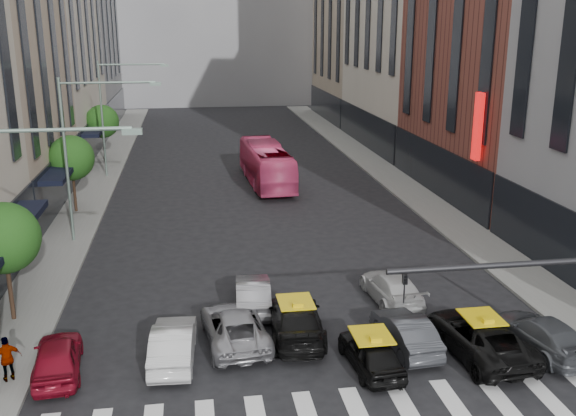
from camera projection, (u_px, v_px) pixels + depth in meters
name	position (u px, v px, depth m)	size (l,w,h in m)	color
sidewalk_left	(90.00, 196.00, 45.52)	(3.00, 96.00, 0.15)	slate
sidewalk_right	(401.00, 184.00, 48.90)	(3.00, 96.00, 0.15)	slate
building_right_b	(503.00, 6.00, 43.28)	(8.00, 18.00, 26.00)	brown
building_right_d	(359.00, 6.00, 79.09)	(8.00, 18.00, 28.00)	tan
tree_near	(4.00, 238.00, 25.50)	(2.88, 2.88, 4.95)	black
tree_mid	(71.00, 158.00, 40.69)	(2.88, 2.88, 4.95)	black
tree_far	(102.00, 121.00, 55.89)	(2.88, 2.88, 4.95)	black
streetlamp_near	(2.00, 228.00, 19.43)	(5.38, 0.25, 9.00)	gray
streetlamp_mid	(82.00, 138.00, 34.63)	(5.38, 0.25, 9.00)	gray
streetlamp_far	(114.00, 103.00, 49.82)	(5.38, 0.25, 9.00)	gray
liberty_sign	(478.00, 127.00, 37.93)	(0.30, 0.70, 4.00)	red
car_red	(57.00, 357.00, 22.37)	(1.59, 3.96, 1.35)	maroon
car_white_front	(173.00, 343.00, 23.27)	(1.49, 4.28, 1.41)	#BBBBBB
car_silver	(235.00, 326.00, 24.64)	(2.25, 4.88, 1.36)	gray
taxi_left	(296.00, 319.00, 25.08)	(2.04, 5.02, 1.46)	black
taxi_center	(371.00, 352.00, 22.75)	(1.52, 3.77, 1.28)	black
car_grey_mid	(405.00, 332.00, 24.22)	(1.41, 4.04, 1.33)	#383A3F
taxi_right	(480.00, 336.00, 23.75)	(2.44, 5.28, 1.47)	black
car_grey_curb	(542.00, 335.00, 23.99)	(1.87, 4.61, 1.34)	#464A4F
car_row2_left	(253.00, 294.00, 27.57)	(1.45, 4.17, 1.37)	gray
car_row2_right	(392.00, 288.00, 28.29)	(1.83, 4.49, 1.30)	#BDBDBD
bus	(266.00, 164.00, 48.83)	(2.61, 11.17, 3.11)	#DF4176
pedestrian_far	(7.00, 359.00, 21.68)	(0.94, 0.39, 1.61)	gray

